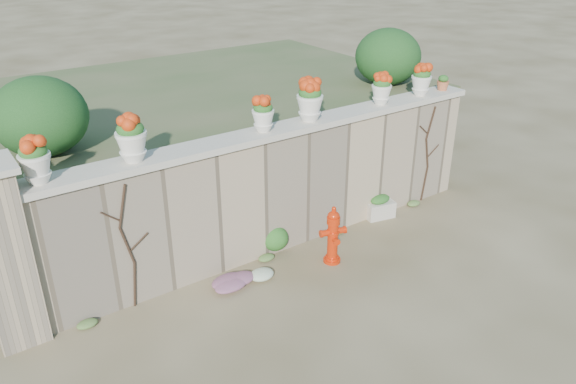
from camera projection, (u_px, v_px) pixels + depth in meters
ground at (350, 295)px, 8.28m from camera, size 80.00×80.00×0.00m
stone_wall at (281, 191)px, 9.17m from camera, size 8.00×0.40×2.00m
wall_cap at (281, 130)px, 8.71m from camera, size 8.10×0.52×0.10m
gate_pillar at (4, 256)px, 6.92m from camera, size 0.72×0.72×2.48m
raised_fill at (194, 135)px, 11.53m from camera, size 9.00×6.00×2.00m
back_shrub_left at (40, 116)px, 7.73m from camera, size 1.30×1.30×1.10m
back_shrub_right at (388, 57)px, 11.13m from camera, size 1.30×1.30×1.10m
vine_left at (128, 246)px, 7.64m from camera, size 0.60×0.04×1.91m
vine_right at (427, 153)px, 10.68m from camera, size 0.60×0.04×1.91m
fire_hydrant at (333, 235)px, 8.89m from camera, size 0.43×0.31×0.99m
planter_box at (379, 207)px, 10.38m from camera, size 0.59×0.42×0.44m
green_shrub at (284, 237)px, 9.24m from camera, size 0.60×0.54×0.57m
magenta_clump at (233, 282)px, 8.40m from camera, size 0.80×0.53×0.21m
white_flowers at (261, 275)px, 8.58m from camera, size 0.50×0.40×0.18m
urn_pot_0 at (35, 160)px, 6.72m from camera, size 0.38×0.38×0.60m
urn_pot_1 at (131, 138)px, 7.33m from camera, size 0.41×0.41×0.65m
urn_pot_2 at (263, 114)px, 8.41m from camera, size 0.34×0.34×0.53m
urn_pot_3 at (310, 101)px, 8.84m from camera, size 0.42×0.42×0.66m
urn_pot_4 at (382, 89)px, 9.66m from camera, size 0.35×0.35×0.54m
urn_pot_5 at (421, 80)px, 10.16m from camera, size 0.36×0.36×0.57m
terracotta_pot at (443, 83)px, 10.54m from camera, size 0.23×0.23×0.27m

